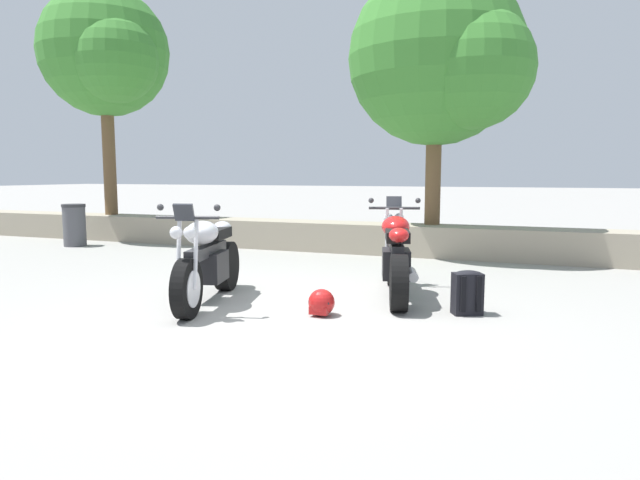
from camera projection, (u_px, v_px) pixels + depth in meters
ground_plane at (287, 314)px, 5.91m from camera, size 120.00×120.00×0.00m
stone_wall at (395, 239)px, 10.32m from camera, size 36.00×0.80×0.55m
motorcycle_silver_near_left at (207, 261)px, 6.35m from camera, size 0.86×2.03×1.18m
motorcycle_red_centre at (396, 257)px, 6.70m from camera, size 0.89×2.02×1.18m
rider_backpack at (467, 292)px, 5.86m from camera, size 0.35×0.34×0.47m
rider_helmet at (321, 303)px, 5.81m from camera, size 0.28×0.28×0.28m
leafy_tree_far_left at (107, 54)px, 12.21m from camera, size 2.94×2.80×5.00m
leafy_tree_mid_left at (443, 60)px, 9.77m from camera, size 3.27×3.11×4.53m
trash_bin at (74, 225)px, 11.41m from camera, size 0.46×0.46×0.86m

